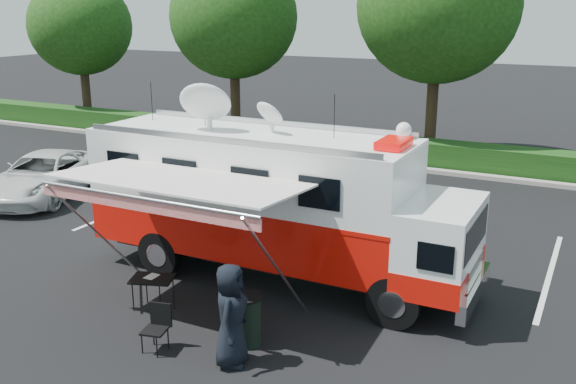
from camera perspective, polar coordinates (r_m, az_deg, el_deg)
name	(u,v)px	position (r m, az deg, el deg)	size (l,w,h in m)	color
ground_plane	(278,278)	(14.70, -0.89, -7.62)	(120.00, 120.00, 0.00)	black
back_border	(467,32)	(25.34, 15.58, 13.54)	(60.00, 6.14, 8.87)	#9E998E
stall_lines	(313,234)	(17.41, 2.25, -3.73)	(24.12, 5.50, 0.01)	silver
command_truck	(275,202)	(14.11, -1.19, -0.88)	(8.73, 2.40, 4.19)	black
awning	(176,185)	(12.24, -9.96, 0.58)	(4.76, 2.47, 2.88)	silver
white_suv	(46,196)	(22.21, -20.73, -0.36)	(2.32, 5.03, 1.40)	silver
person	(232,363)	(11.52, -4.97, -14.92)	(0.90, 0.58, 1.83)	black
folding_table	(152,280)	(13.25, -11.97, -7.65)	(0.98, 0.83, 0.71)	black
folding_chair	(158,323)	(11.88, -11.51, -11.36)	(0.49, 0.51, 0.86)	black
trash_bin	(245,319)	(11.88, -3.84, -11.22)	(0.64, 0.64, 0.95)	black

